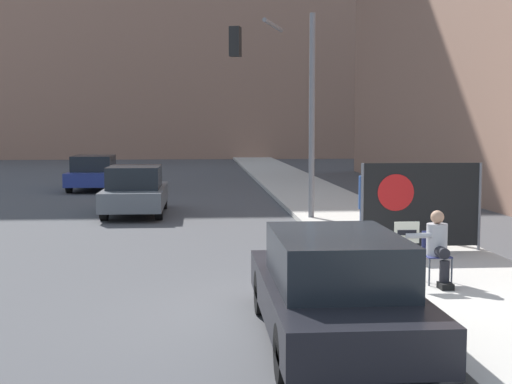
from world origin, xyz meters
TOP-DOWN VIEW (x-y plane):
  - ground_plane at (0.00, 0.00)m, footprint 160.00×160.00m
  - sidewalk_curb at (3.02, 15.00)m, footprint 3.18×90.00m
  - seated_protester at (2.51, 1.50)m, footprint 0.94×0.77m
  - jogger_on_sidewalk at (2.11, 4.76)m, footprint 0.34×0.34m
  - protest_banner at (3.19, 4.56)m, footprint 2.54×0.06m
  - traffic_light_pole at (1.02, 10.45)m, footprint 2.38×2.15m
  - parked_car_curbside at (0.32, -1.02)m, footprint 1.75×4.51m
  - car_on_road_nearest at (-3.33, 12.42)m, footprint 1.80×4.45m
  - car_on_road_midblock at (-5.85, 21.19)m, footprint 1.90×4.33m

SIDE VIEW (x-z plane):
  - ground_plane at x=0.00m, z-range 0.00..0.00m
  - sidewalk_curb at x=3.02m, z-range 0.00..0.15m
  - parked_car_curbside at x=0.32m, z-range 0.00..1.41m
  - car_on_road_midblock at x=-5.85m, z-range 0.00..1.48m
  - car_on_road_nearest at x=-3.33m, z-range -0.01..1.51m
  - seated_protester at x=2.51m, z-range 0.20..1.40m
  - jogger_on_sidewalk at x=2.11m, z-range 0.17..1.95m
  - protest_banner at x=3.19m, z-range 0.20..2.03m
  - traffic_light_pole at x=1.02m, z-range 1.10..6.81m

